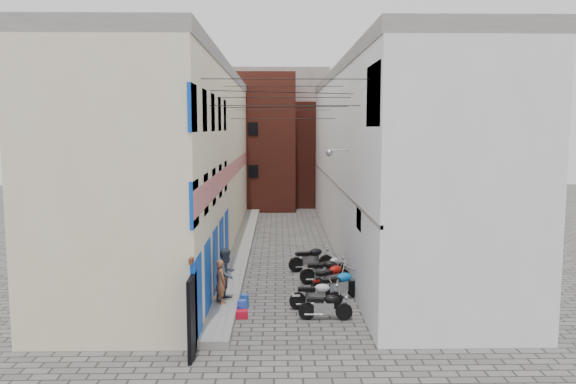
{
  "coord_description": "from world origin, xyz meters",
  "views": [
    {
      "loc": [
        -0.24,
        -14.8,
        6.07
      ],
      "look_at": [
        0.23,
        11.96,
        3.0
      ],
      "focal_mm": 35.0,
      "sensor_mm": 36.0,
      "label": 1
    }
  ],
  "objects": [
    {
      "name": "overhead_wires",
      "position": [
        0.0,
        7.64,
        7.12
      ],
      "size": [
        5.8,
        13.02,
        1.32
      ],
      "color": "black",
      "rests_on": "ground"
    },
    {
      "name": "building_far_brick_right",
      "position": [
        3.0,
        30.0,
        4.0
      ],
      "size": [
        5.0,
        6.0,
        8.0
      ],
      "primitive_type": "cube",
      "color": "maroon",
      "rests_on": "ground"
    },
    {
      "name": "building_right",
      "position": [
        5.0,
        13.0,
        4.51
      ],
      "size": [
        5.94,
        26.0,
        9.0
      ],
      "color": "silver",
      "rests_on": "ground"
    },
    {
      "name": "motorcycle_f",
      "position": [
        1.9,
        7.34,
        0.51
      ],
      "size": [
        1.73,
        1.5,
        1.01
      ],
      "primitive_type": null,
      "rotation": [
        0.0,
        0.0,
        -0.92
      ],
      "color": "silver",
      "rests_on": "ground"
    },
    {
      "name": "building_far_concrete",
      "position": [
        0.0,
        34.0,
        5.5
      ],
      "size": [
        8.0,
        5.0,
        11.0
      ],
      "primitive_type": "cube",
      "color": "slate",
      "rests_on": "ground"
    },
    {
      "name": "person_b",
      "position": [
        -2.0,
        3.8,
        1.14
      ],
      "size": [
        1.01,
        1.08,
        1.78
      ],
      "primitive_type": "imported",
      "rotation": [
        0.0,
        0.0,
        1.06
      ],
      "color": "#363F51",
      "rests_on": "plinth"
    },
    {
      "name": "ground",
      "position": [
        0.0,
        0.0,
        0.0
      ],
      "size": [
        90.0,
        90.0,
        0.0
      ],
      "primitive_type": "plane",
      "color": "#4F4E4B",
      "rests_on": "ground"
    },
    {
      "name": "water_jug_far",
      "position": [
        -1.39,
        3.66,
        0.23
      ],
      "size": [
        0.33,
        0.33,
        0.46
      ],
      "primitive_type": "cylinder",
      "rotation": [
        0.0,
        0.0,
        0.11
      ],
      "color": "#224EAB",
      "rests_on": "ground"
    },
    {
      "name": "motorcycle_e",
      "position": [
        1.57,
        6.5,
        0.57
      ],
      "size": [
        1.98,
        0.69,
        1.13
      ],
      "primitive_type": null,
      "rotation": [
        0.0,
        0.0,
        -1.54
      ],
      "color": "black",
      "rests_on": "ground"
    },
    {
      "name": "red_crate",
      "position": [
        -1.42,
        2.63,
        0.12
      ],
      "size": [
        0.4,
        0.31,
        0.25
      ],
      "primitive_type": "cube",
      "rotation": [
        0.0,
        0.0,
        0.03
      ],
      "color": "red",
      "rests_on": "ground"
    },
    {
      "name": "motorcycle_c",
      "position": [
        1.9,
        4.46,
        0.59
      ],
      "size": [
        2.11,
        1.48,
        1.18
      ],
      "primitive_type": null,
      "rotation": [
        0.0,
        0.0,
        -1.11
      ],
      "color": "#0C68BB",
      "rests_on": "ground"
    },
    {
      "name": "water_jug_near",
      "position": [
        -1.44,
        3.02,
        0.23
      ],
      "size": [
        0.3,
        0.3,
        0.47
      ],
      "primitive_type": "cylinder",
      "rotation": [
        0.0,
        0.0,
        -0.02
      ],
      "color": "blue",
      "rests_on": "ground"
    },
    {
      "name": "plinth",
      "position": [
        -2.05,
        13.0,
        0.12
      ],
      "size": [
        0.9,
        26.0,
        0.25
      ],
      "primitive_type": "cube",
      "color": "slate",
      "rests_on": "ground"
    },
    {
      "name": "person_a",
      "position": [
        -2.16,
        3.42,
        0.99
      ],
      "size": [
        0.57,
        0.64,
        1.48
      ],
      "primitive_type": "imported",
      "rotation": [
        0.0,
        0.0,
        2.08
      ],
      "color": "#9A5938",
      "rests_on": "plinth"
    },
    {
      "name": "far_shopfront",
      "position": [
        0.0,
        25.2,
        1.2
      ],
      "size": [
        2.0,
        0.3,
        2.4
      ],
      "primitive_type": "cube",
      "color": "black",
      "rests_on": "ground"
    },
    {
      "name": "building_left",
      "position": [
        -4.98,
        12.95,
        4.5
      ],
      "size": [
        5.1,
        27.0,
        9.0
      ],
      "color": "beige",
      "rests_on": "ground"
    },
    {
      "name": "motorcycle_g",
      "position": [
        1.16,
        8.59,
        0.58
      ],
      "size": [
        2.1,
        1.24,
        1.16
      ],
      "primitive_type": null,
      "rotation": [
        0.0,
        0.0,
        -1.25
      ],
      "color": "black",
      "rests_on": "ground"
    },
    {
      "name": "motorcycle_a",
      "position": [
        1.25,
        2.41,
        0.5
      ],
      "size": [
        1.76,
        0.67,
        1.0
      ],
      "primitive_type": null,
      "rotation": [
        0.0,
        0.0,
        -1.65
      ],
      "color": "black",
      "rests_on": "ground"
    },
    {
      "name": "building_far_brick_left",
      "position": [
        -2.0,
        28.0,
        5.0
      ],
      "size": [
        6.0,
        6.0,
        10.0
      ],
      "primitive_type": "cube",
      "color": "maroon",
      "rests_on": "ground"
    },
    {
      "name": "motorcycle_b",
      "position": [
        1.04,
        3.49,
        0.53
      ],
      "size": [
        1.86,
        0.68,
        1.06
      ],
      "primitive_type": null,
      "rotation": [
        0.0,
        0.0,
        -1.52
      ],
      "color": "#B9BABE",
      "rests_on": "ground"
    },
    {
      "name": "motorcycle_d",
      "position": [
        1.73,
        5.54,
        0.58
      ],
      "size": [
        1.93,
        1.78,
        1.16
      ],
      "primitive_type": null,
      "rotation": [
        0.0,
        0.0,
        -0.86
      ],
      "color": "#A1110B",
      "rests_on": "ground"
    }
  ]
}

